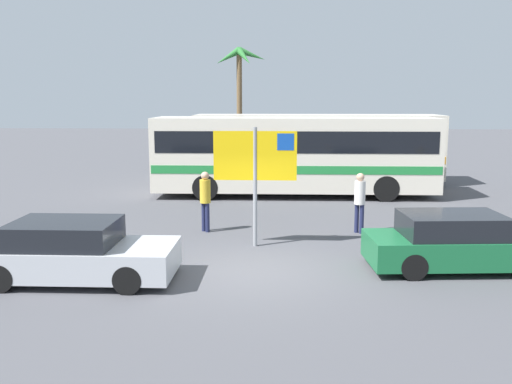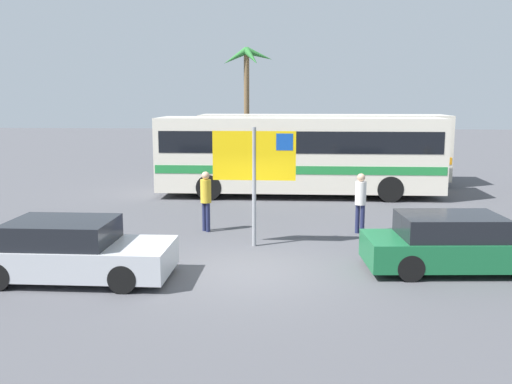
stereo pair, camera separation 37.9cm
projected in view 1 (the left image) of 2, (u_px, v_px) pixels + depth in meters
ground at (250, 271)px, 13.06m from camera, size 120.00×120.00×0.00m
bus_front_coach at (295, 152)px, 22.89m from camera, size 11.27×2.69×3.17m
bus_rear_coach at (317, 145)px, 26.34m from camera, size 11.27×2.69×3.17m
ferry_sign at (257, 160)px, 14.93m from camera, size 2.20×0.11×3.20m
car_green at (459, 243)px, 13.14m from camera, size 4.46×1.98×1.32m
car_silver at (74, 252)px, 12.34m from camera, size 4.28×1.87×1.32m
pedestrian_crossing_lot at (360, 198)px, 16.61m from camera, size 0.32×0.32×1.79m
pedestrian_by_bus at (205, 196)px, 16.79m from camera, size 0.32×0.32×1.81m
palm_tree_seaside at (240, 73)px, 33.30m from camera, size 3.05×2.94×6.88m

